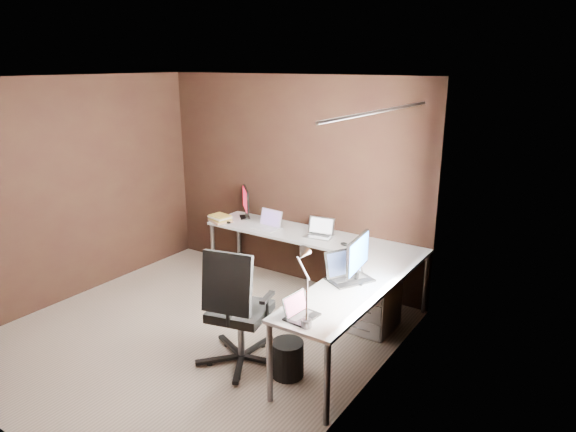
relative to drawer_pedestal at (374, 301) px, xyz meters
The scene contains 15 objects.
room 1.82m from the drawer_pedestal, 135.13° to the right, with size 3.60×3.60×2.50m.
desk 0.71m from the drawer_pedestal, 169.36° to the right, with size 2.65×2.25×0.73m.
drawer_pedestal is the anchor object (origin of this frame).
monitor_left 2.15m from the drawer_pedestal, 166.73° to the left, with size 0.33×0.33×0.39m.
monitor_right 0.85m from the drawer_pedestal, 84.57° to the right, with size 0.14×0.51×0.42m.
laptop_white 1.61m from the drawer_pedestal, 169.43° to the left, with size 0.33×0.25×0.21m.
laptop_silver 1.05m from the drawer_pedestal, 156.96° to the left, with size 0.34×0.26×0.21m.
laptop_black_big 0.72m from the drawer_pedestal, 94.42° to the right, with size 0.43×0.48×0.26m.
laptop_black_small 1.47m from the drawer_pedestal, 90.76° to the right, with size 0.21×0.28×0.18m.
book_stack 2.22m from the drawer_pedestal, behind, with size 0.32×0.29×0.08m.
mouse_left 2.08m from the drawer_pedestal, behind, with size 0.08×0.05×0.03m, color black.
mouse_corner 0.70m from the drawer_pedestal, 153.57° to the left, with size 0.09×0.06×0.03m, color black.
desk_lamp 1.65m from the drawer_pedestal, 88.21° to the right, with size 0.19×0.22×0.60m.
office_chair 1.47m from the drawer_pedestal, 120.25° to the right, with size 0.63×0.65×1.13m.
wastebasket 1.23m from the drawer_pedestal, 102.54° to the right, with size 0.28×0.28×0.32m, color black.
Camera 1 is at (3.32, -3.29, 2.64)m, focal length 32.00 mm.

